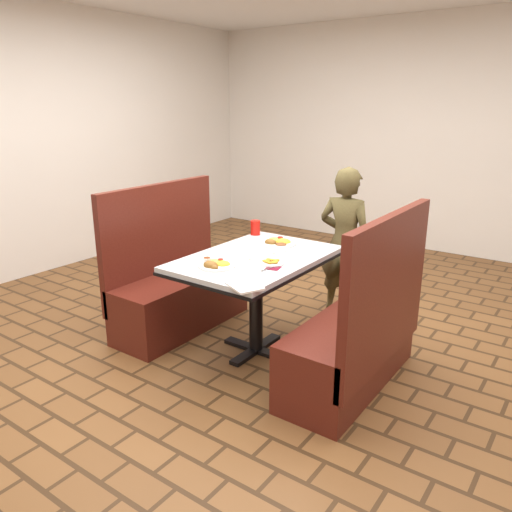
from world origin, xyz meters
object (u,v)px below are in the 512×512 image
object	(u,v)px
near_dinner_plate	(216,263)
far_dinner_plate	(278,241)
diner_person	(345,243)
red_tumbler	(255,228)
booth_bench_left	(177,288)
plantain_plate	(272,262)
booth_bench_right	(357,339)
dining_table	(256,269)

from	to	relation	value
near_dinner_plate	far_dinner_plate	world-z (taller)	near_dinner_plate
diner_person	near_dinner_plate	size ratio (longest dim) A/B	5.30
near_dinner_plate	red_tumbler	world-z (taller)	red_tumbler
booth_bench_left	plantain_plate	size ratio (longest dim) A/B	6.99
red_tumbler	diner_person	bearing A→B (deg)	44.82
booth_bench_left	plantain_plate	world-z (taller)	booth_bench_left
booth_bench_right	near_dinner_plate	xyz separation A→B (m)	(-0.87, -0.35, 0.45)
dining_table	near_dinner_plate	size ratio (longest dim) A/B	4.97
booth_bench_left	near_dinner_plate	distance (m)	0.92
dining_table	booth_bench_left	world-z (taller)	booth_bench_left
booth_bench_right	diner_person	distance (m)	1.24
booth_bench_right	far_dinner_plate	world-z (taller)	booth_bench_right
diner_person	near_dinner_plate	xyz separation A→B (m)	(-0.27, -1.39, 0.13)
near_dinner_plate	booth_bench_right	bearing A→B (deg)	22.04
near_dinner_plate	booth_bench_left	bearing A→B (deg)	153.98
booth_bench_left	far_dinner_plate	xyz separation A→B (m)	(0.76, 0.35, 0.45)
near_dinner_plate	far_dinner_plate	bearing A→B (deg)	87.30
plantain_plate	red_tumbler	xyz separation A→B (m)	(-0.55, 0.57, 0.05)
near_dinner_plate	plantain_plate	bearing A→B (deg)	45.23
diner_person	red_tumbler	distance (m)	0.79
dining_table	plantain_plate	bearing A→B (deg)	-24.00
red_tumbler	plantain_plate	bearing A→B (deg)	-46.35
booth_bench_left	near_dinner_plate	world-z (taller)	booth_bench_left
diner_person	far_dinner_plate	distance (m)	0.74
dining_table	far_dinner_plate	bearing A→B (deg)	96.83
far_dinner_plate	red_tumbler	xyz separation A→B (m)	(-0.31, 0.14, 0.03)
far_dinner_plate	red_tumbler	world-z (taller)	red_tumbler
near_dinner_plate	red_tumbler	size ratio (longest dim) A/B	2.06
booth_bench_left	red_tumbler	xyz separation A→B (m)	(0.44, 0.49, 0.48)
plantain_plate	booth_bench_left	bearing A→B (deg)	175.08
dining_table	far_dinner_plate	distance (m)	0.37
dining_table	diner_person	bearing A→B (deg)	79.30
booth_bench_right	diner_person	size ratio (longest dim) A/B	0.93
dining_table	plantain_plate	distance (m)	0.24
near_dinner_plate	dining_table	bearing A→B (deg)	78.08
dining_table	diner_person	distance (m)	1.05
plantain_plate	booth_bench_right	bearing A→B (deg)	7.99
dining_table	plantain_plate	size ratio (longest dim) A/B	7.06
near_dinner_plate	plantain_plate	size ratio (longest dim) A/B	1.42
far_dinner_plate	plantain_plate	world-z (taller)	far_dinner_plate
near_dinner_plate	plantain_plate	xyz separation A→B (m)	(0.27, 0.27, -0.02)
booth_bench_right	booth_bench_left	bearing A→B (deg)	180.00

